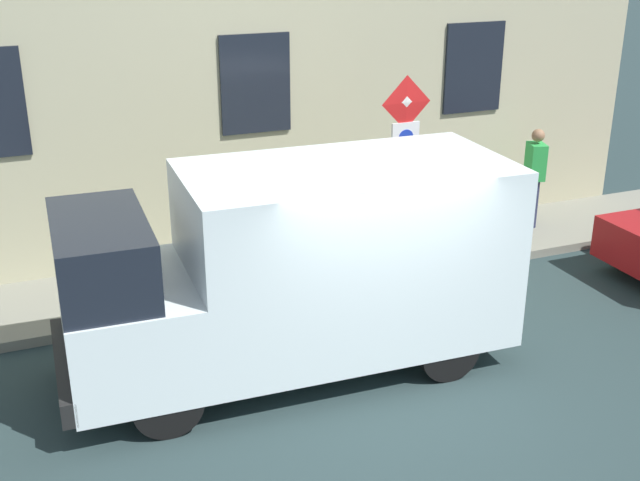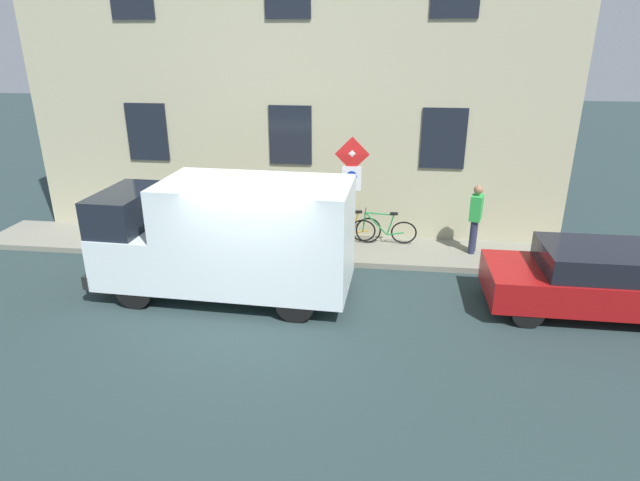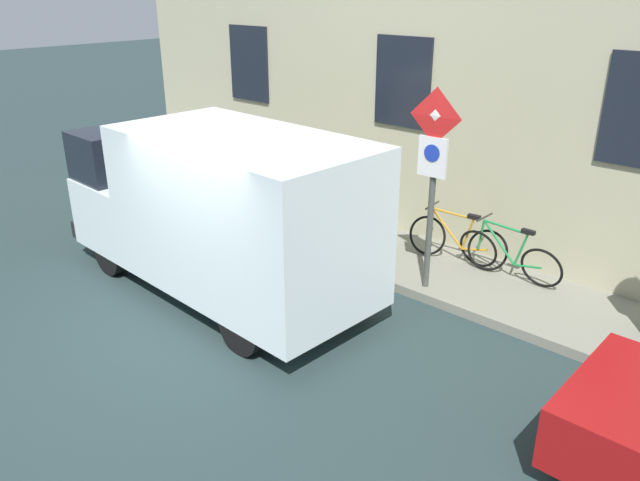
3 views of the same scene
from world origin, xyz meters
name	(u,v)px [view 2 (image 2 of 3)]	position (x,y,z in m)	size (l,w,h in m)	color
ground_plane	(252,319)	(0.00, 0.00, 0.00)	(80.00, 80.00, 0.00)	#263738
sidewalk_slab	(286,247)	(3.64, 0.00, 0.07)	(1.88, 16.04, 0.14)	gray
building_facade	(292,70)	(4.93, 0.00, 4.39)	(0.75, 14.04, 8.77)	#B5B08E
sign_post_stacked	(352,182)	(2.91, -1.70, 2.05)	(0.15, 0.56, 2.84)	#474C47
delivery_van	(229,236)	(1.00, 0.68, 1.33)	(2.21, 5.40, 2.50)	white
parked_hatchback	(595,278)	(1.15, -6.65, 0.73)	(1.77, 4.01, 1.38)	maroon
bicycle_green	(383,230)	(4.03, -2.47, 0.51)	(0.46, 1.71, 0.89)	black
bicycle_orange	(348,229)	(4.03, -1.56, 0.51)	(0.46, 1.72, 0.89)	black
pedestrian	(475,217)	(3.73, -4.69, 1.07)	(0.46, 0.37, 1.72)	#262B47
litter_bin	(277,236)	(3.05, 0.10, 0.59)	(0.44, 0.44, 0.90)	#2D5133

